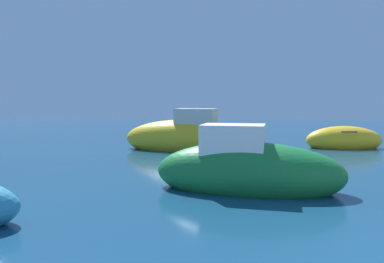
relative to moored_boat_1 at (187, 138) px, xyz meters
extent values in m
ellipsoid|color=gold|center=(-0.04, 0.01, -0.07)|extent=(6.13, 3.06, 1.79)
cube|color=beige|center=(0.42, -0.08, 0.89)|extent=(1.96, 1.46, 0.86)
ellipsoid|color=gold|center=(7.36, 1.47, -0.20)|extent=(3.72, 1.83, 1.35)
cube|color=brown|center=(7.36, 1.47, 0.25)|extent=(0.83, 1.26, 0.08)
ellipsoid|color=#197233|center=(2.33, -7.45, -0.14)|extent=(4.88, 2.37, 1.56)
cube|color=white|center=(1.96, -7.39, 0.70)|extent=(1.68, 1.33, 0.74)
camera|label=1|loc=(1.79, -16.64, 1.65)|focal=34.68mm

